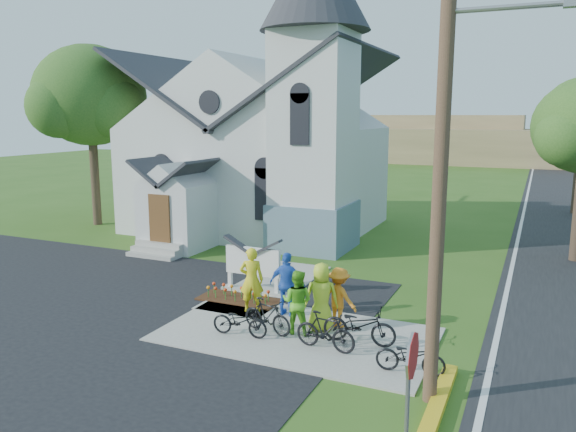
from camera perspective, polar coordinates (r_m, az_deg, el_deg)
The scene contains 19 objects.
ground at distance 15.21m, azimuth -5.21°, elevation -11.74°, with size 120.00×120.00×0.00m, color #335A19.
sidewalk at distance 14.99m, azimuth 0.86°, elevation -11.93°, with size 7.00×4.00×0.05m, color gray.
church at distance 27.70m, azimuth -2.54°, elevation 9.36°, with size 12.35×12.00×13.00m.
church_sign at distance 18.10m, azimuth -3.59°, elevation -4.67°, with size 2.20×0.40×1.70m.
flower_bed at distance 17.63m, azimuth -4.94°, elevation -8.47°, with size 2.60×1.10×0.07m, color #341C0E.
utility_pole at distance 10.87m, azimuth 15.76°, elevation 8.37°, with size 3.45×0.28×10.00m.
stop_sign at distance 9.08m, azimuth 12.37°, elevation -15.50°, with size 0.11×0.76×2.48m.
tree_lot_corner at distance 30.61m, azimuth -19.47°, elevation 11.43°, with size 5.60×5.60×9.15m.
distant_hills at distance 68.76m, azimuth 21.36°, elevation 6.66°, with size 61.00×10.00×5.60m.
cyclist_0 at distance 16.29m, azimuth -3.72°, elevation -6.48°, with size 0.69×0.46×1.90m, color yellow.
bike_0 at distance 14.74m, azimuth -4.91°, elevation -10.59°, with size 0.53×1.52×0.80m, color black.
cyclist_1 at distance 14.74m, azimuth 0.93°, elevation -8.71°, with size 0.82×0.64×1.69m, color #5BB722.
bike_1 at distance 14.89m, azimuth -2.13°, elevation -10.10°, with size 0.43×1.52×0.92m, color black.
cyclist_2 at distance 15.98m, azimuth -0.07°, elevation -6.94°, with size 1.07×0.44×1.82m, color blue.
bike_2 at distance 14.30m, azimuth 7.26°, elevation -10.93°, with size 0.65×1.85×0.97m, color black.
cyclist_3 at distance 15.21m, azimuth 5.20°, elevation -8.25°, with size 1.06×0.61×1.64m, color orange.
bike_3 at distance 13.89m, azimuth 3.82°, elevation -11.60°, with size 0.44×1.57×0.94m, color black.
cyclist_4 at distance 14.91m, azimuth 3.40°, elevation -8.21°, with size 0.90×0.58×1.83m, color #B8D427.
bike_4 at distance 12.99m, azimuth 12.33°, elevation -13.76°, with size 0.53×1.53×0.80m, color black.
Camera 1 is at (7.01, -12.24, 5.70)m, focal length 35.00 mm.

